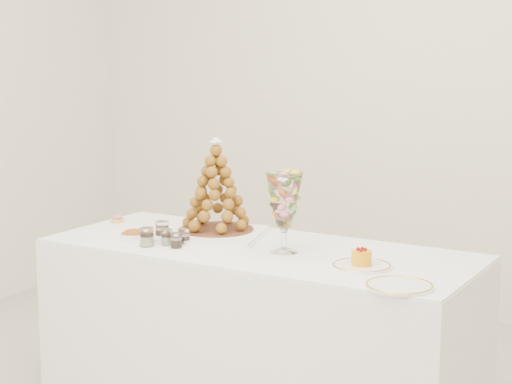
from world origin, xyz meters
The scene contains 15 objects.
buffet_table centered at (-0.10, 0.37, 0.35)m, with size 1.83×0.73×0.69m.
lace_tray centered at (-0.44, 0.44, 0.70)m, with size 0.54×0.40×0.02m, color white.
macaron_vase centered at (0.03, 0.35, 0.91)m, with size 0.15×0.15×0.33m.
cake_plate centered at (0.40, 0.29, 0.70)m, with size 0.23×0.23×0.01m, color white.
spare_plate centered at (0.63, 0.10, 0.70)m, with size 0.24×0.24×0.01m, color white.
pink_tart centered at (-0.94, 0.46, 0.71)m, with size 0.06×0.06×0.04m.
verrine_a centered at (-0.54, 0.29, 0.73)m, with size 0.06×0.06×0.08m, color white.
verrine_b centered at (-0.46, 0.21, 0.73)m, with size 0.05×0.05×0.07m, color white.
verrine_c centered at (-0.40, 0.26, 0.73)m, with size 0.05×0.05×0.07m, color white.
verrine_d centered at (-0.51, 0.15, 0.73)m, with size 0.06×0.06×0.08m, color white.
verrine_e centered at (-0.39, 0.19, 0.73)m, with size 0.05×0.05×0.06m, color white.
ramekin_back centered at (-0.66, 0.25, 0.71)m, with size 0.09×0.09×0.03m, color white.
ramekin_front centered at (-0.63, 0.20, 0.71)m, with size 0.10×0.10×0.03m, color white.
croquembouche centered at (-0.40, 0.50, 0.91)m, with size 0.33×0.33×0.41m.
mousse_cake centered at (0.40, 0.28, 0.73)m, with size 0.08×0.08×0.07m.
Camera 1 is at (1.67, -2.62, 1.52)m, focal length 60.00 mm.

